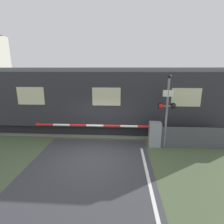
% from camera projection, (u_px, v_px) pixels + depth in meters
% --- Properties ---
extents(ground_plane, '(80.00, 80.00, 0.00)m').
position_uv_depth(ground_plane, '(93.00, 157.00, 8.11)').
color(ground_plane, '#475638').
extents(track_bed, '(36.00, 3.20, 0.13)m').
position_uv_depth(track_bed, '(102.00, 128.00, 11.89)').
color(track_bed, slate).
rests_on(track_bed, ground_plane).
extents(train, '(16.11, 2.87, 4.05)m').
position_uv_depth(train, '(108.00, 99.00, 11.37)').
color(train, black).
rests_on(train, ground_plane).
extents(crossing_barrier, '(6.67, 0.44, 1.33)m').
position_uv_depth(crossing_barrier, '(144.00, 133.00, 9.12)').
color(crossing_barrier, gray).
rests_on(crossing_barrier, ground_plane).
extents(signal_post, '(0.90, 0.26, 3.72)m').
position_uv_depth(signal_post, '(167.00, 108.00, 8.66)').
color(signal_post, gray).
rests_on(signal_post, ground_plane).
extents(roadside_fence, '(4.26, 0.06, 1.10)m').
position_uv_depth(roadside_fence, '(196.00, 138.00, 8.93)').
color(roadside_fence, '#4C4C51').
rests_on(roadside_fence, ground_plane).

